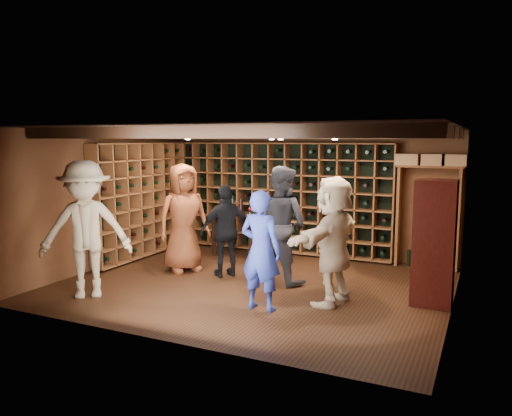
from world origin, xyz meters
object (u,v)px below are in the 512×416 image
at_px(guest_woman_black, 226,231).
at_px(tasting_table, 241,219).
at_px(guest_red_floral, 184,218).
at_px(display_cabinet, 434,245).
at_px(guest_khaki, 86,230).
at_px(man_grey_suit, 281,225).
at_px(man_blue_shirt, 261,250).
at_px(guest_beige, 333,240).

relative_size(guest_woman_black, tasting_table, 1.20).
bearing_deg(guest_red_floral, display_cabinet, -58.14).
bearing_deg(guest_khaki, display_cabinet, -17.53).
xyz_separation_m(man_grey_suit, guest_red_floral, (-1.83, -0.07, 0.00)).
height_order(guest_woman_black, tasting_table, guest_woman_black).
bearing_deg(tasting_table, man_blue_shirt, -37.09).
bearing_deg(guest_woman_black, display_cabinet, 132.00).
height_order(display_cabinet, man_blue_shirt, display_cabinet).
relative_size(man_blue_shirt, man_grey_suit, 0.87).
distance_m(guest_red_floral, guest_khaki, 1.93).
relative_size(man_grey_suit, tasting_table, 1.46).
distance_m(man_blue_shirt, man_grey_suit, 1.40).
xyz_separation_m(display_cabinet, guest_woman_black, (-3.35, 0.07, -0.07)).
relative_size(guest_khaki, tasting_table, 1.55).
height_order(guest_khaki, tasting_table, guest_khaki).
height_order(man_blue_shirt, man_grey_suit, man_grey_suit).
relative_size(man_grey_suit, guest_woman_black, 1.22).
bearing_deg(tasting_table, guest_khaki, -86.28).
relative_size(guest_woman_black, guest_khaki, 0.77).
relative_size(display_cabinet, guest_red_floral, 0.91).
bearing_deg(guest_woman_black, man_grey_suit, 137.36).
bearing_deg(tasting_table, man_grey_suit, -20.74).
height_order(man_blue_shirt, guest_khaki, guest_khaki).
bearing_deg(guest_khaki, guest_woman_black, 15.96).
bearing_deg(guest_woman_black, guest_beige, 116.48).
xyz_separation_m(display_cabinet, tasting_table, (-3.71, 1.33, -0.08)).
xyz_separation_m(guest_red_floral, guest_khaki, (-0.48, -1.87, 0.06)).
distance_m(guest_woman_black, guest_beige, 2.14).
distance_m(display_cabinet, guest_beige, 1.41).
height_order(guest_red_floral, guest_khaki, guest_khaki).
xyz_separation_m(guest_khaki, guest_beige, (3.38, 1.26, -0.10)).
bearing_deg(guest_khaki, tasting_table, 34.28).
relative_size(display_cabinet, guest_khaki, 0.86).
bearing_deg(guest_red_floral, guest_beige, -69.12).
relative_size(guest_red_floral, guest_woman_black, 1.22).
relative_size(guest_khaki, guest_beige, 1.11).
xyz_separation_m(guest_beige, tasting_table, (-2.41, 1.88, -0.13)).
relative_size(guest_red_floral, guest_beige, 1.05).
height_order(man_blue_shirt, guest_woman_black, man_blue_shirt).
distance_m(guest_khaki, tasting_table, 3.29).
xyz_separation_m(man_grey_suit, guest_beige, (1.07, -0.69, -0.04)).
distance_m(guest_beige, tasting_table, 3.06).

